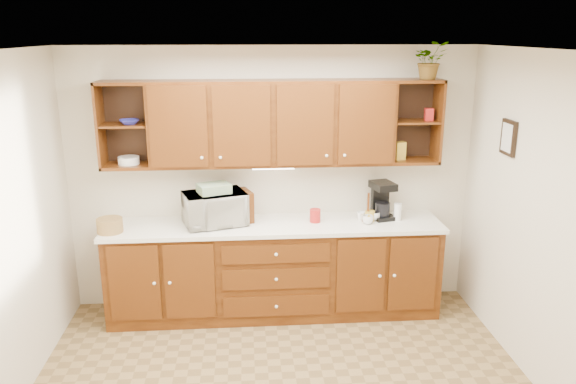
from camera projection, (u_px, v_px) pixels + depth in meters
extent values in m
plane|color=white|center=(284.00, 51.00, 3.56)|extent=(4.00, 4.00, 0.00)
plane|color=beige|center=(272.00, 179.00, 5.60)|extent=(4.00, 0.00, 4.00)
plane|color=beige|center=(559.00, 235.00, 4.07)|extent=(0.00, 3.50, 3.50)
cube|color=#361606|center=(274.00, 270.00, 5.55)|extent=(3.20, 0.60, 0.90)
cube|color=white|center=(274.00, 225.00, 5.41)|extent=(3.24, 0.64, 0.04)
cube|color=#361606|center=(273.00, 123.00, 5.28)|extent=(2.30, 0.33, 0.80)
cube|color=black|center=(127.00, 122.00, 5.32)|extent=(0.45, 0.02, 0.80)
cube|color=black|center=(411.00, 119.00, 5.53)|extent=(0.45, 0.02, 0.80)
cube|color=#361606|center=(124.00, 125.00, 5.17)|extent=(0.43, 0.30, 0.02)
cube|color=#361606|center=(416.00, 121.00, 5.38)|extent=(0.43, 0.30, 0.02)
cube|color=#361606|center=(418.00, 81.00, 5.27)|extent=(0.45, 0.33, 0.03)
cube|color=white|center=(273.00, 168.00, 5.34)|extent=(0.40, 0.05, 0.02)
cube|color=black|center=(509.00, 138.00, 4.78)|extent=(0.03, 0.24, 0.30)
cylinder|color=olive|center=(110.00, 225.00, 5.15)|extent=(0.30, 0.30, 0.13)
imported|color=beige|center=(215.00, 209.00, 5.34)|extent=(0.66, 0.54, 0.31)
cube|color=#BBC25B|center=(214.00, 188.00, 5.28)|extent=(0.35, 0.30, 0.09)
cylinder|color=black|center=(231.00, 210.00, 5.37)|extent=(0.09, 0.09, 0.27)
cylinder|color=olive|center=(217.00, 216.00, 5.58)|extent=(0.33, 0.16, 0.31)
cube|color=#361606|center=(229.00, 207.00, 5.40)|extent=(0.49, 0.39, 0.30)
cylinder|color=#361606|center=(368.00, 207.00, 5.43)|extent=(0.02, 0.02, 0.29)
cylinder|color=#361606|center=(368.00, 220.00, 5.46)|extent=(0.11, 0.11, 0.02)
imported|color=white|center=(375.00, 216.00, 5.48)|extent=(0.13, 0.13, 0.08)
imported|color=white|center=(361.00, 216.00, 5.50)|extent=(0.13, 0.13, 0.08)
imported|color=white|center=(368.00, 220.00, 5.38)|extent=(0.13, 0.13, 0.08)
cylinder|color=#AF1B19|center=(315.00, 216.00, 5.43)|extent=(0.12, 0.12, 0.13)
cylinder|color=white|center=(398.00, 212.00, 5.47)|extent=(0.08, 0.08, 0.17)
cylinder|color=gold|center=(370.00, 216.00, 5.46)|extent=(0.10, 0.10, 0.10)
cube|color=black|center=(382.00, 216.00, 5.55)|extent=(0.25, 0.29, 0.04)
cube|color=black|center=(380.00, 198.00, 5.60)|extent=(0.19, 0.10, 0.31)
cube|color=black|center=(383.00, 186.00, 5.47)|extent=(0.25, 0.29, 0.07)
cylinder|color=black|center=(382.00, 209.00, 5.51)|extent=(0.18, 0.18, 0.14)
imported|color=#292B99|center=(129.00, 122.00, 5.14)|extent=(0.22, 0.22, 0.04)
cylinder|color=white|center=(129.00, 160.00, 5.27)|extent=(0.24, 0.24, 0.07)
cube|color=gold|center=(400.00, 151.00, 5.44)|extent=(0.11, 0.09, 0.17)
cube|color=#AF1B19|center=(429.00, 114.00, 5.35)|extent=(0.09, 0.08, 0.12)
imported|color=#999999|center=(430.00, 60.00, 5.18)|extent=(0.32, 0.28, 0.35)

